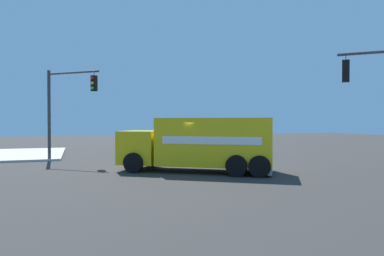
# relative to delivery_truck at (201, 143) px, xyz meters

# --- Properties ---
(ground_plane) EXTENTS (100.00, 100.00, 0.00)m
(ground_plane) POSITION_rel_delivery_truck_xyz_m (0.25, -0.16, -1.43)
(ground_plane) COLOR #33302D
(delivery_truck) EXTENTS (6.26, 7.84, 2.72)m
(delivery_truck) POSITION_rel_delivery_truck_xyz_m (0.00, 0.00, 0.00)
(delivery_truck) COLOR yellow
(delivery_truck) RESTS_ON ground
(traffic_light_secondary) EXTENTS (2.62, 3.12, 5.71)m
(traffic_light_secondary) POSITION_rel_delivery_truck_xyz_m (6.88, 6.69, 2.46)
(traffic_light_secondary) COLOR #38383D
(traffic_light_secondary) RESTS_ON sidewalk_corner_far
(pickup_navy) EXTENTS (2.52, 5.32, 1.38)m
(pickup_navy) POSITION_rel_delivery_truck_xyz_m (12.23, -3.37, -0.70)
(pickup_navy) COLOR navy
(pickup_navy) RESTS_ON ground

